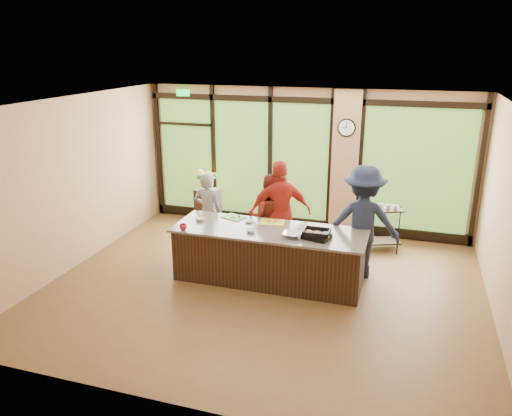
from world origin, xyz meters
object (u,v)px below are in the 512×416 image
Objects in this scene: cook_left at (208,213)px; bar_cart at (383,222)px; cook_right at (363,222)px; roasting_pan at (316,236)px; island_base at (269,256)px; flower_stand at (208,208)px.

cook_left is 3.36m from bar_cart.
roasting_pan is (-0.63, -0.84, -0.02)m from cook_right.
island_base is 0.98m from roasting_pan.
cook_left reaches higher than roasting_pan.
island_base is at bearing 18.56° from cook_right.
island_base is at bearing -153.31° from bar_cart.
roasting_pan reaches higher than flower_stand.
roasting_pan is at bearing 46.59° from cook_right.
flower_stand is 3.72m from bar_cart.
flower_stand is (-0.54, 1.24, -0.36)m from cook_left.
bar_cart is at bearing -157.19° from cook_left.
cook_right reaches higher than roasting_pan.
bar_cart is at bearing -108.65° from cook_right.
cook_right reaches higher than bar_cart.
roasting_pan is 3.65m from flower_stand.
cook_left reaches higher than island_base.
roasting_pan is at bearing 159.79° from cook_left.
bar_cart reaches higher than island_base.
cook_left is (-1.45, 0.86, 0.35)m from island_base.
cook_left is 3.83× the size of roasting_pan.
flower_stand is (-1.99, 2.10, -0.01)m from island_base.
island_base is 2.60m from bar_cart.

